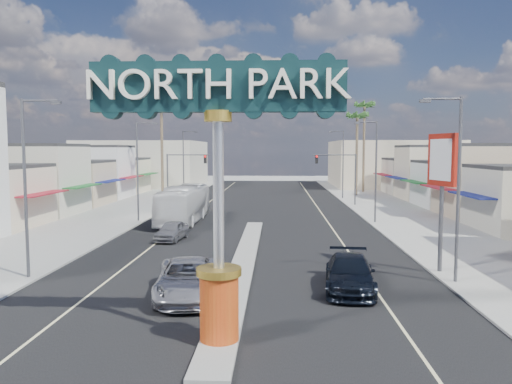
# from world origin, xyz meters

# --- Properties ---
(ground) EXTENTS (160.00, 160.00, 0.00)m
(ground) POSITION_xyz_m (0.00, 30.00, 0.00)
(ground) COLOR gray
(ground) RESTS_ON ground
(road) EXTENTS (20.00, 120.00, 0.01)m
(road) POSITION_xyz_m (0.00, 30.00, 0.01)
(road) COLOR black
(road) RESTS_ON ground
(median_island) EXTENTS (1.30, 30.00, 0.16)m
(median_island) POSITION_xyz_m (0.00, 14.00, 0.08)
(median_island) COLOR gray
(median_island) RESTS_ON ground
(sidewalk_left) EXTENTS (8.00, 120.00, 0.12)m
(sidewalk_left) POSITION_xyz_m (-14.00, 30.00, 0.06)
(sidewalk_left) COLOR gray
(sidewalk_left) RESTS_ON ground
(sidewalk_right) EXTENTS (8.00, 120.00, 0.12)m
(sidewalk_right) POSITION_xyz_m (14.00, 30.00, 0.06)
(sidewalk_right) COLOR gray
(sidewalk_right) RESTS_ON ground
(storefront_row_left) EXTENTS (12.00, 42.00, 6.00)m
(storefront_row_left) POSITION_xyz_m (-24.00, 43.00, 3.00)
(storefront_row_left) COLOR beige
(storefront_row_left) RESTS_ON ground
(storefront_row_right) EXTENTS (12.00, 42.00, 6.00)m
(storefront_row_right) POSITION_xyz_m (24.00, 43.00, 3.00)
(storefront_row_right) COLOR #B7B29E
(storefront_row_right) RESTS_ON ground
(backdrop_far_left) EXTENTS (20.00, 20.00, 8.00)m
(backdrop_far_left) POSITION_xyz_m (-22.00, 75.00, 4.00)
(backdrop_far_left) COLOR #B7B29E
(backdrop_far_left) RESTS_ON ground
(backdrop_far_right) EXTENTS (20.00, 20.00, 8.00)m
(backdrop_far_right) POSITION_xyz_m (22.00, 75.00, 4.00)
(backdrop_far_right) COLOR beige
(backdrop_far_right) RESTS_ON ground
(gateway_sign) EXTENTS (8.20, 1.50, 9.15)m
(gateway_sign) POSITION_xyz_m (0.00, 1.98, 5.93)
(gateway_sign) COLOR red
(gateway_sign) RESTS_ON median_island
(traffic_signal_left) EXTENTS (5.09, 0.45, 6.00)m
(traffic_signal_left) POSITION_xyz_m (-9.18, 43.99, 4.27)
(traffic_signal_left) COLOR #47474C
(traffic_signal_left) RESTS_ON ground
(traffic_signal_right) EXTENTS (5.09, 0.45, 6.00)m
(traffic_signal_right) POSITION_xyz_m (9.18, 43.99, 4.27)
(traffic_signal_right) COLOR #47474C
(traffic_signal_right) RESTS_ON ground
(streetlight_l_near) EXTENTS (2.03, 0.22, 9.00)m
(streetlight_l_near) POSITION_xyz_m (-10.43, 10.00, 5.07)
(streetlight_l_near) COLOR #47474C
(streetlight_l_near) RESTS_ON ground
(streetlight_l_mid) EXTENTS (2.03, 0.22, 9.00)m
(streetlight_l_mid) POSITION_xyz_m (-10.43, 30.00, 5.07)
(streetlight_l_mid) COLOR #47474C
(streetlight_l_mid) RESTS_ON ground
(streetlight_l_far) EXTENTS (2.03, 0.22, 9.00)m
(streetlight_l_far) POSITION_xyz_m (-10.43, 52.00, 5.07)
(streetlight_l_far) COLOR #47474C
(streetlight_l_far) RESTS_ON ground
(streetlight_r_near) EXTENTS (2.03, 0.22, 9.00)m
(streetlight_r_near) POSITION_xyz_m (10.43, 10.00, 5.07)
(streetlight_r_near) COLOR #47474C
(streetlight_r_near) RESTS_ON ground
(streetlight_r_mid) EXTENTS (2.03, 0.22, 9.00)m
(streetlight_r_mid) POSITION_xyz_m (10.43, 30.00, 5.07)
(streetlight_r_mid) COLOR #47474C
(streetlight_r_mid) RESTS_ON ground
(streetlight_r_far) EXTENTS (2.03, 0.22, 9.00)m
(streetlight_r_far) POSITION_xyz_m (10.43, 52.00, 5.07)
(streetlight_r_far) COLOR #47474C
(streetlight_r_far) RESTS_ON ground
(palm_left_far) EXTENTS (2.60, 2.60, 13.10)m
(palm_left_far) POSITION_xyz_m (-13.00, 50.00, 11.50)
(palm_left_far) COLOR brown
(palm_left_far) RESTS_ON ground
(palm_right_mid) EXTENTS (2.60, 2.60, 12.10)m
(palm_right_mid) POSITION_xyz_m (13.00, 56.00, 10.60)
(palm_right_mid) COLOR brown
(palm_right_mid) RESTS_ON ground
(palm_right_far) EXTENTS (2.60, 2.60, 14.10)m
(palm_right_far) POSITION_xyz_m (15.00, 62.00, 12.39)
(palm_right_far) COLOR brown
(palm_right_far) RESTS_ON ground
(suv_left) EXTENTS (3.50, 6.25, 1.65)m
(suv_left) POSITION_xyz_m (-2.00, 7.25, 0.82)
(suv_left) COLOR #AAA9AE
(suv_left) RESTS_ON ground
(suv_right) EXTENTS (2.77, 5.64, 1.58)m
(suv_right) POSITION_xyz_m (5.30, 8.69, 0.79)
(suv_right) COLOR black
(suv_right) RESTS_ON ground
(car_parked_left) EXTENTS (2.13, 4.25, 1.39)m
(car_parked_left) POSITION_xyz_m (-5.64, 21.01, 0.69)
(car_parked_left) COLOR slate
(car_parked_left) RESTS_ON ground
(city_bus) EXTENTS (2.94, 11.82, 3.28)m
(city_bus) POSITION_xyz_m (-6.41, 29.92, 1.64)
(city_bus) COLOR silver
(city_bus) RESTS_ON ground
(bank_pylon_sign) EXTENTS (0.93, 2.24, 7.22)m
(bank_pylon_sign) POSITION_xyz_m (10.49, 12.06, 5.58)
(bank_pylon_sign) COLOR #47474C
(bank_pylon_sign) RESTS_ON sidewalk_right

